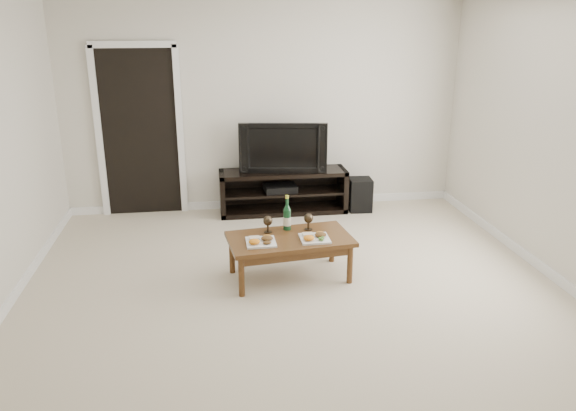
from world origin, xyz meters
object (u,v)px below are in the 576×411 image
at_px(subwoofer, 360,195).
at_px(television, 283,146).
at_px(coffee_table, 290,257).
at_px(media_console, 283,191).

bearing_deg(subwoofer, television, 178.75).
distance_m(subwoofer, coffee_table, 2.19).
bearing_deg(television, coffee_table, -87.70).
bearing_deg(media_console, television, 180.00).
bearing_deg(coffee_table, television, 84.10).
relative_size(media_console, coffee_table, 1.40).
xyz_separation_m(subwoofer, coffee_table, (-1.19, -1.84, -0.00)).
relative_size(media_console, subwoofer, 3.80).
height_order(media_console, subwoofer, media_console).
bearing_deg(coffee_table, media_console, 84.10).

